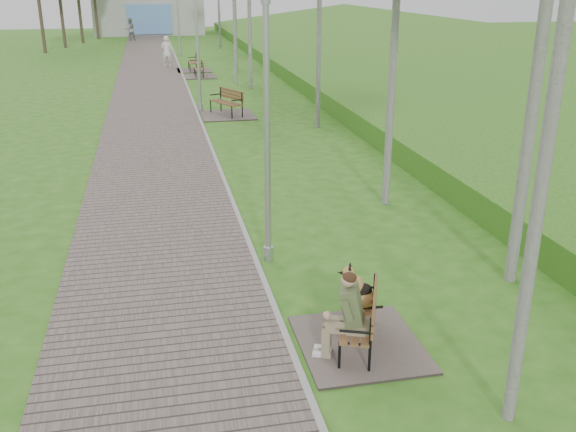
% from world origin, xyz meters
% --- Properties ---
extents(ground, '(120.00, 120.00, 0.00)m').
position_xyz_m(ground, '(0.00, 0.00, 0.00)').
color(ground, '#2E6A17').
rests_on(ground, ground).
extents(walkway, '(3.50, 67.00, 0.04)m').
position_xyz_m(walkway, '(-1.75, 21.50, 0.02)').
color(walkway, '#60524E').
rests_on(walkway, ground).
extents(kerb, '(0.10, 67.00, 0.05)m').
position_xyz_m(kerb, '(0.00, 21.50, 0.03)').
color(kerb, '#999993').
rests_on(kerb, ground).
extents(embankment, '(14.00, 70.00, 1.60)m').
position_xyz_m(embankment, '(12.00, 20.00, 0.00)').
color(embankment, '#5B9532').
rests_on(embankment, ground).
extents(building_north, '(10.00, 5.20, 4.00)m').
position_xyz_m(building_north, '(-1.50, 50.97, 1.99)').
color(building_north, '#9E9E99').
rests_on(building_north, ground).
extents(bench_main, '(1.74, 1.93, 1.52)m').
position_xyz_m(bench_main, '(0.92, -5.94, 0.42)').
color(bench_main, '#60524E').
rests_on(bench_main, ground).
extents(bench_second, '(2.01, 2.23, 1.23)m').
position_xyz_m(bench_second, '(1.07, 11.08, 0.23)').
color(bench_second, '#60524E').
rests_on(bench_second, ground).
extents(bench_third, '(1.73, 1.92, 1.06)m').
position_xyz_m(bench_third, '(0.84, 21.72, 0.20)').
color(bench_third, '#60524E').
rests_on(bench_third, ground).
extents(bench_far, '(1.91, 2.12, 1.17)m').
position_xyz_m(bench_far, '(0.72, 24.27, 0.22)').
color(bench_far, '#60524E').
rests_on(bench_far, ground).
extents(lamp_post_near, '(0.19, 0.19, 4.85)m').
position_xyz_m(lamp_post_near, '(0.25, -2.68, 2.27)').
color(lamp_post_near, '#A4A7AC').
rests_on(lamp_post_near, ground).
extents(lamp_post_second, '(0.20, 0.20, 5.08)m').
position_xyz_m(lamp_post_second, '(0.16, 12.17, 2.38)').
color(lamp_post_second, '#A4A7AC').
rests_on(lamp_post_second, ground).
extents(lamp_post_third, '(0.23, 0.23, 5.85)m').
position_xyz_m(lamp_post_third, '(0.37, 32.24, 2.73)').
color(lamp_post_third, '#A4A7AC').
rests_on(lamp_post_third, ground).
extents(pedestrian_near, '(0.73, 0.55, 1.82)m').
position_xyz_m(pedestrian_near, '(-0.69, 26.25, 0.91)').
color(pedestrian_near, silver).
rests_on(pedestrian_near, ground).
extents(pedestrian_far, '(1.09, 0.98, 1.86)m').
position_xyz_m(pedestrian_far, '(-3.18, 44.18, 0.93)').
color(pedestrian_far, gray).
rests_on(pedestrian_far, ground).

